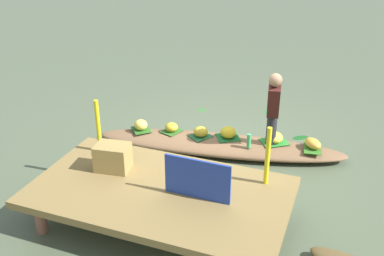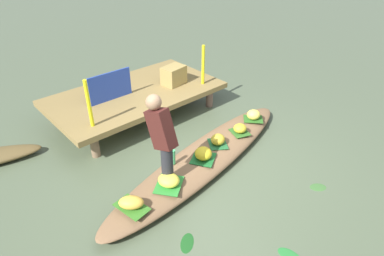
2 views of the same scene
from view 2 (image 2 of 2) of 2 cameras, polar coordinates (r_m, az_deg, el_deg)
name	(u,v)px [view 2 (image 2 of 2)]	position (r m, az deg, el deg)	size (l,w,h in m)	color
canal_water	(204,164)	(5.25, 2.08, -6.15)	(40.00, 40.00, 0.00)	#4F5B43
dock_platform	(136,94)	(6.49, -9.62, 5.70)	(3.20, 1.80, 0.48)	olive
vendor_boat	(204,158)	(5.19, 2.10, -5.20)	(4.10, 0.78, 0.22)	brown
leaf_mat_0	(253,119)	(6.06, 10.40, 1.53)	(0.34, 0.28, 0.01)	#2C6120
banana_bunch_0	(254,115)	(6.02, 10.48, 2.26)	(0.24, 0.21, 0.18)	#F1D755
leaf_mat_1	(203,158)	(4.99, 1.93, -5.22)	(0.36, 0.33, 0.01)	#1B6029
banana_bunch_1	(203,153)	(4.94, 1.94, -4.37)	(0.26, 0.26, 0.18)	gold
leaf_mat_2	(169,185)	(4.55, -3.96, -9.64)	(0.41, 0.33, 0.01)	#2B832F
banana_bunch_2	(169,180)	(4.50, -3.99, -8.88)	(0.29, 0.26, 0.16)	yellow
leaf_mat_3	(132,207)	(4.31, -10.26, -13.14)	(0.44, 0.26, 0.01)	#357222
banana_bunch_3	(131,203)	(4.25, -10.36, -12.42)	(0.31, 0.20, 0.15)	gold
leaf_mat_4	(218,144)	(5.32, 4.41, -2.71)	(0.33, 0.28, 0.01)	#226132
banana_bunch_4	(218,139)	(5.27, 4.45, -1.96)	(0.24, 0.22, 0.17)	gold
leaf_mat_5	(240,132)	(5.65, 8.14, -0.69)	(0.31, 0.27, 0.01)	#2E6022
banana_bunch_5	(240,128)	(5.61, 8.20, -0.05)	(0.22, 0.21, 0.15)	gold
vendor_person	(162,136)	(4.24, -5.17, -1.30)	(0.25, 0.44, 1.24)	#28282D
water_bottle	(173,157)	(4.84, -3.25, -4.95)	(0.07, 0.07, 0.23)	#42AF64
market_banner	(110,86)	(6.13, -13.79, 6.93)	(0.82, 0.03, 0.52)	#233D99
railing_post_west	(89,104)	(5.31, -17.22, 3.99)	(0.06, 0.06, 0.78)	yellow
railing_post_east	(203,65)	(6.54, 1.92, 10.72)	(0.06, 0.06, 0.78)	yellow
produce_crate	(174,75)	(6.62, -3.14, 8.98)	(0.44, 0.32, 0.36)	#9D8448
drifting_plant_0	(318,187)	(5.16, 20.74, -9.43)	(0.24, 0.16, 0.01)	#3C6831
drifting_plant_1	(289,255)	(4.21, 16.30, -20.10)	(0.28, 0.16, 0.01)	#267530
drifting_plant_2	(187,243)	(4.16, -0.84, -19.02)	(0.30, 0.16, 0.01)	#19501C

